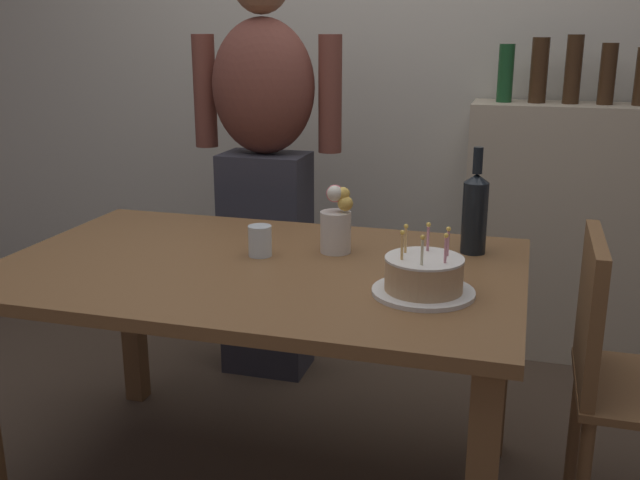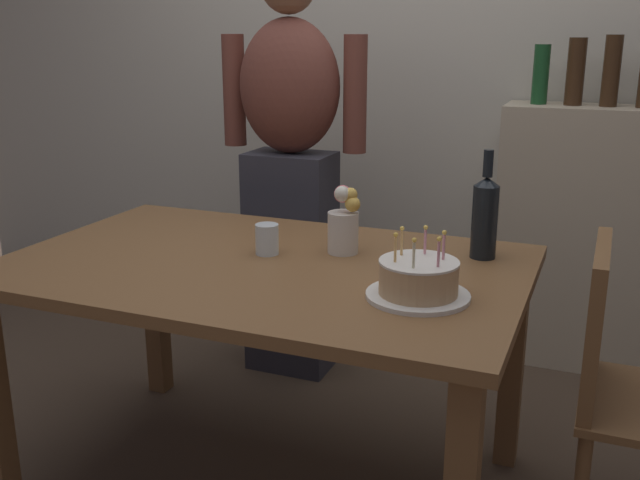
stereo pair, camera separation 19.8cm
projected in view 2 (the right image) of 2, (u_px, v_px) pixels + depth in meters
name	position (u px, v px, depth m)	size (l,w,h in m)	color
back_wall	(411.00, 50.00, 3.35)	(5.20, 0.10, 2.60)	beige
dining_table	(264.00, 293.00, 2.15)	(1.50, 0.96, 0.74)	brown
birthday_cake	(418.00, 281.00, 1.82)	(0.26, 0.26, 0.17)	white
water_glass_near	(267.00, 239.00, 2.18)	(0.07, 0.07, 0.09)	silver
wine_bottle	(485.00, 215.00, 2.13)	(0.08, 0.08, 0.32)	black
flower_vase	(344.00, 223.00, 2.18)	(0.10, 0.09, 0.21)	silver
person_man_bearded	(290.00, 164.00, 2.91)	(0.61, 0.27, 1.66)	#33333D
dining_chair	(630.00, 383.00, 1.87)	(0.42, 0.42, 0.87)	brown
shelf_cabinet	(594.00, 236.00, 3.04)	(0.78, 0.30, 1.37)	tan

